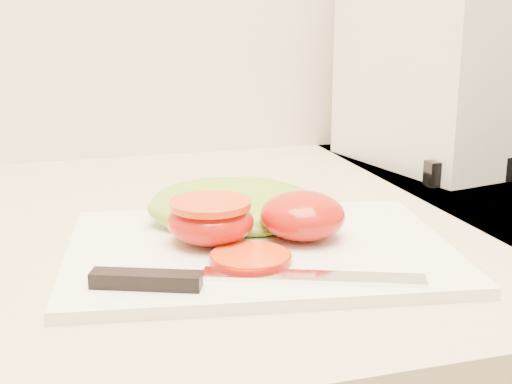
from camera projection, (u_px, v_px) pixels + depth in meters
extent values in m
cube|color=#C0B396|center=(279.00, 229.00, 0.74)|extent=(3.92, 0.65, 0.03)
cube|color=white|center=(259.00, 250.00, 0.62)|extent=(0.36, 0.29, 0.01)
ellipsoid|color=#B11211|center=(303.00, 216.00, 0.63)|extent=(0.08, 0.08, 0.04)
ellipsoid|color=#B11211|center=(211.00, 222.00, 0.62)|extent=(0.08, 0.08, 0.04)
cylinder|color=red|center=(210.00, 204.00, 0.62)|extent=(0.07, 0.07, 0.01)
cylinder|color=#E85610|center=(251.00, 258.00, 0.58)|extent=(0.06, 0.06, 0.01)
cylinder|color=#E85610|center=(250.00, 261.00, 0.57)|extent=(0.06, 0.06, 0.01)
ellipsoid|color=#89C734|center=(235.00, 206.00, 0.68)|extent=(0.18, 0.14, 0.03)
ellipsoid|color=#89C734|center=(277.00, 207.00, 0.69)|extent=(0.11, 0.08, 0.02)
cube|color=silver|center=(313.00, 277.00, 0.55)|extent=(0.17, 0.08, 0.00)
cube|color=black|center=(146.00, 280.00, 0.53)|extent=(0.08, 0.05, 0.01)
cube|color=silver|center=(450.00, 50.00, 0.94)|extent=(0.25, 0.28, 0.30)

